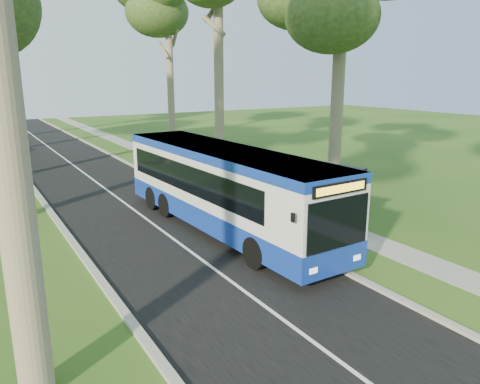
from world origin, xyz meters
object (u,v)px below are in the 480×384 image
object	(u,v)px
bus	(224,189)
bus_shelter	(329,188)
litter_bin	(233,190)
bus_stop_sign	(286,201)

from	to	relation	value
bus	bus_shelter	size ratio (longest dim) A/B	3.59
litter_bin	bus_shelter	bearing A→B (deg)	-88.14
litter_bin	bus	bearing A→B (deg)	-124.31
bus	bus_shelter	bearing A→B (deg)	-43.67
bus_stop_sign	bus_shelter	distance (m)	1.79
bus	litter_bin	world-z (taller)	bus
bus	bus_stop_sign	xyz separation A→B (m)	(1.53, -2.16, -0.22)
bus_shelter	litter_bin	xyz separation A→B (m)	(-0.23, 7.06, -1.54)
bus	bus_stop_sign	size ratio (longest dim) A/B	5.24
bus_shelter	litter_bin	world-z (taller)	bus_shelter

